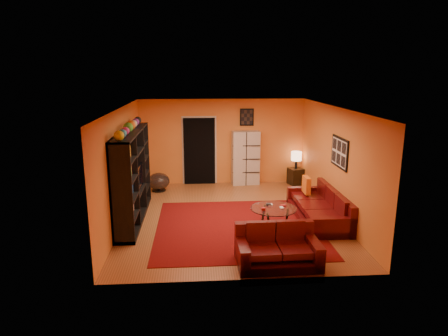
{
  "coord_description": "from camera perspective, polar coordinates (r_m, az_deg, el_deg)",
  "views": [
    {
      "loc": [
        -0.79,
        -9.03,
        3.42
      ],
      "look_at": [
        -0.15,
        0.1,
        1.18
      ],
      "focal_mm": 32.0,
      "sensor_mm": 36.0,
      "label": 1
    }
  ],
  "objects": [
    {
      "name": "table_lamp",
      "position": [
        12.36,
        10.3,
        1.62
      ],
      "size": [
        0.31,
        0.31,
        0.52
      ],
      "color": "black",
      "rests_on": "side_table"
    },
    {
      "name": "tv",
      "position": [
        9.51,
        -12.59,
        -1.39
      ],
      "size": [
        0.94,
        0.12,
        0.54
      ],
      "primitive_type": "imported",
      "rotation": [
        0.0,
        0.0,
        1.57
      ],
      "color": "black",
      "rests_on": "entertainment_unit"
    },
    {
      "name": "ceiling",
      "position": [
        9.1,
        0.97,
        8.58
      ],
      "size": [
        6.0,
        6.0,
        0.0
      ],
      "primitive_type": "plane",
      "rotation": [
        3.14,
        0.0,
        0.0
      ],
      "color": "white",
      "rests_on": "wall_back"
    },
    {
      "name": "entertainment_unit",
      "position": [
        9.45,
        -12.95,
        -1.13
      ],
      "size": [
        0.45,
        3.0,
        2.1
      ],
      "primitive_type": "cube",
      "color": "black",
      "rests_on": "floor"
    },
    {
      "name": "bowl_chair",
      "position": [
        11.76,
        -9.33,
        -1.91
      ],
      "size": [
        0.65,
        0.65,
        0.53
      ],
      "color": "black",
      "rests_on": "floor"
    },
    {
      "name": "wall_right",
      "position": [
        9.84,
        15.6,
        0.79
      ],
      "size": [
        0.0,
        6.0,
        6.0
      ],
      "primitive_type": "plane",
      "rotation": [
        1.57,
        0.0,
        -1.57
      ],
      "color": "orange",
      "rests_on": "floor"
    },
    {
      "name": "side_table",
      "position": [
        12.5,
        10.18,
        -1.17
      ],
      "size": [
        0.5,
        0.5,
        0.5
      ],
      "primitive_type": "cube",
      "rotation": [
        0.0,
        0.0,
        0.29
      ],
      "color": "black",
      "rests_on": "floor"
    },
    {
      "name": "doorway",
      "position": [
        12.23,
        -3.54,
        2.4
      ],
      "size": [
        0.95,
        0.1,
        2.04
      ],
      "primitive_type": "cube",
      "color": "black",
      "rests_on": "floor"
    },
    {
      "name": "wall_front",
      "position": [
        6.44,
        3.24,
        -5.49
      ],
      "size": [
        6.0,
        0.0,
        6.0
      ],
      "primitive_type": "plane",
      "rotation": [
        -1.57,
        0.0,
        0.0
      ],
      "color": "orange",
      "rests_on": "floor"
    },
    {
      "name": "sofa",
      "position": [
        9.71,
        13.84,
        -5.53
      ],
      "size": [
        1.03,
        2.44,
        0.85
      ],
      "rotation": [
        0.0,
        0.0,
        -0.01
      ],
      "color": "#46090C",
      "rests_on": "rug"
    },
    {
      "name": "coffee_table",
      "position": [
        8.81,
        7.07,
        -5.99
      ],
      "size": [
        1.01,
        1.01,
        0.5
      ],
      "rotation": [
        0.0,
        0.0,
        0.08
      ],
      "color": "silver",
      "rests_on": "floor"
    },
    {
      "name": "rug",
      "position": [
        9.05,
        1.93,
        -8.43
      ],
      "size": [
        3.6,
        3.6,
        0.01
      ],
      "primitive_type": "cube",
      "color": "#55090A",
      "rests_on": "floor"
    },
    {
      "name": "wall_art_back",
      "position": [
        12.19,
        3.28,
        7.26
      ],
      "size": [
        0.42,
        0.03,
        0.52
      ],
      "primitive_type": "cube",
      "color": "black",
      "rests_on": "wall_back"
    },
    {
      "name": "wall_art_right",
      "position": [
        9.5,
        16.19,
        2.15
      ],
      "size": [
        0.03,
        1.0,
        0.7
      ],
      "primitive_type": "cube",
      "color": "black",
      "rests_on": "wall_right"
    },
    {
      "name": "throw_pillow",
      "position": [
        10.22,
        11.69,
        -2.39
      ],
      "size": [
        0.12,
        0.42,
        0.42
      ],
      "primitive_type": "cube",
      "color": "orange",
      "rests_on": "sofa"
    },
    {
      "name": "storage_cabinet",
      "position": [
        12.2,
        3.1,
        1.44
      ],
      "size": [
        0.85,
        0.43,
        1.65
      ],
      "primitive_type": "cube",
      "rotation": [
        0.0,
        0.0,
        0.08
      ],
      "color": "beige",
      "rests_on": "floor"
    },
    {
      "name": "floor",
      "position": [
        9.69,
        0.9,
        -6.93
      ],
      "size": [
        6.0,
        6.0,
        0.0
      ],
      "primitive_type": "plane",
      "color": "brown",
      "rests_on": "ground"
    },
    {
      "name": "wall_back",
      "position": [
        12.24,
        -0.27,
        3.77
      ],
      "size": [
        6.0,
        0.0,
        6.0
      ],
      "primitive_type": "plane",
      "rotation": [
        1.57,
        0.0,
        0.0
      ],
      "color": "orange",
      "rests_on": "floor"
    },
    {
      "name": "loveseat",
      "position": [
        7.45,
        7.56,
        -11.24
      ],
      "size": [
        1.49,
        0.92,
        0.85
      ],
      "rotation": [
        0.0,
        0.0,
        1.59
      ],
      "color": "#46090C",
      "rests_on": "rug"
    },
    {
      "name": "wall_left",
      "position": [
        9.43,
        -14.38,
        0.32
      ],
      "size": [
        0.0,
        6.0,
        6.0
      ],
      "primitive_type": "plane",
      "rotation": [
        1.57,
        0.0,
        1.57
      ],
      "color": "orange",
      "rests_on": "floor"
    }
  ]
}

